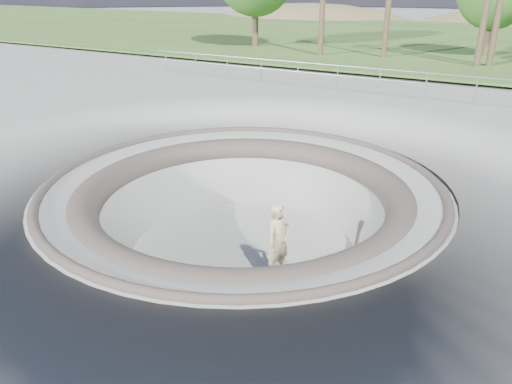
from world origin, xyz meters
The scene contains 6 objects.
ground centered at (0.00, 0.00, 0.00)m, with size 180.00×180.00×0.00m, color gray.
skate_bowl centered at (0.00, 0.00, -1.83)m, with size 14.00×14.00×4.10m.
grass_strip centered at (0.00, 34.00, 0.22)m, with size 180.00×36.00×0.12m.
safety_railing centered at (0.00, 12.00, 0.69)m, with size 25.00×0.06×1.03m.
skateboard centered at (1.47, -0.86, -1.84)m, with size 0.80×0.34×0.08m.
skater centered at (1.47, -0.86, -0.86)m, with size 0.70×0.46×1.92m, color #CDB485.
Camera 1 is at (6.05, -10.16, 4.87)m, focal length 35.00 mm.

